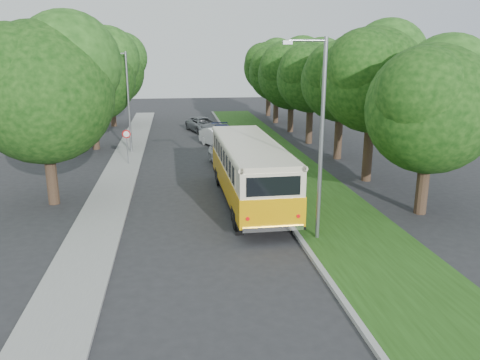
{
  "coord_description": "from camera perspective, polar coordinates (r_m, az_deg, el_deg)",
  "views": [
    {
      "loc": [
        -1.34,
        -19.71,
        7.44
      ],
      "look_at": [
        1.72,
        1.75,
        1.5
      ],
      "focal_mm": 35.0,
      "sensor_mm": 36.0,
      "label": 1
    }
  ],
  "objects": [
    {
      "name": "treeline",
      "position": [
        38.0,
        -1.36,
        13.04
      ],
      "size": [
        24.27,
        41.91,
        9.46
      ],
      "color": "#332319",
      "rests_on": "ground"
    },
    {
      "name": "car_grey",
      "position": [
        45.42,
        -4.45,
        6.75
      ],
      "size": [
        3.65,
        5.49,
        1.4
      ],
      "primitive_type": "imported",
      "rotation": [
        0.0,
        0.0,
        0.28
      ],
      "color": "slate",
      "rests_on": "ground"
    },
    {
      "name": "lamppost_near",
      "position": [
        18.34,
        9.66,
        5.47
      ],
      "size": [
        1.71,
        0.16,
        8.0
      ],
      "color": "gray",
      "rests_on": "ground"
    },
    {
      "name": "lamppost_far",
      "position": [
        36.02,
        -13.62,
        9.61
      ],
      "size": [
        1.71,
        0.16,
        7.5
      ],
      "color": "gray",
      "rests_on": "ground"
    },
    {
      "name": "grass_verge",
      "position": [
        26.8,
        8.0,
        -0.8
      ],
      "size": [
        4.5,
        70.0,
        0.13
      ],
      "primitive_type": "cube",
      "color": "#204412",
      "rests_on": "ground"
    },
    {
      "name": "car_silver",
      "position": [
        31.61,
        -1.84,
        3.12
      ],
      "size": [
        2.19,
        4.62,
        1.52
      ],
      "primitive_type": "imported",
      "rotation": [
        0.0,
        0.0,
        0.09
      ],
      "color": "silver",
      "rests_on": "ground"
    },
    {
      "name": "car_blue",
      "position": [
        41.55,
        -2.02,
        5.87
      ],
      "size": [
        2.06,
        4.39,
        1.24
      ],
      "primitive_type": "imported",
      "rotation": [
        0.0,
        0.0,
        0.08
      ],
      "color": "#121E50",
      "rests_on": "ground"
    },
    {
      "name": "curb",
      "position": [
        26.26,
        3.07,
        -0.99
      ],
      "size": [
        0.2,
        70.0,
        0.15
      ],
      "primitive_type": "cube",
      "color": "gray",
      "rests_on": "ground"
    },
    {
      "name": "ground",
      "position": [
        21.11,
        -3.97,
        -5.35
      ],
      "size": [
        120.0,
        120.0,
        0.0
      ],
      "primitive_type": "plane",
      "color": "#27272A",
      "rests_on": "ground"
    },
    {
      "name": "sidewalk",
      "position": [
        26.02,
        -15.41,
        -1.72
      ],
      "size": [
        2.2,
        70.0,
        0.12
      ],
      "primitive_type": "cube",
      "color": "gray",
      "rests_on": "ground"
    },
    {
      "name": "warning_sign",
      "position": [
        32.36,
        -13.63,
        4.69
      ],
      "size": [
        0.56,
        0.1,
        2.5
      ],
      "color": "gray",
      "rests_on": "ground"
    },
    {
      "name": "car_white",
      "position": [
        37.94,
        -2.56,
        5.16
      ],
      "size": [
        3.14,
        4.86,
        1.51
      ],
      "primitive_type": "imported",
      "rotation": [
        0.0,
        0.0,
        0.37
      ],
      "color": "white",
      "rests_on": "ground"
    },
    {
      "name": "vintage_bus",
      "position": [
        23.43,
        1.2,
        0.92
      ],
      "size": [
        2.91,
        10.9,
        3.23
      ],
      "primitive_type": null,
      "rotation": [
        0.0,
        0.0,
        0.01
      ],
      "color": "#EEA607",
      "rests_on": "ground"
    }
  ]
}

